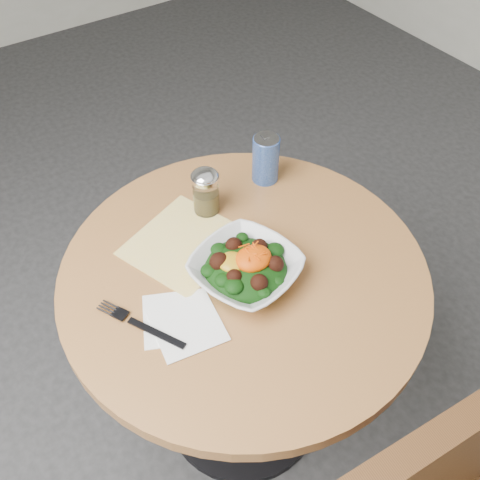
{
  "coord_description": "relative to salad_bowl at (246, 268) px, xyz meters",
  "views": [
    {
      "loc": [
        -0.47,
        -0.68,
        1.75
      ],
      "look_at": [
        0.01,
        0.04,
        0.81
      ],
      "focal_mm": 40.0,
      "sensor_mm": 36.0,
      "label": 1
    }
  ],
  "objects": [
    {
      "name": "cloth_napkin",
      "position": [
        -0.07,
        0.18,
        -0.03
      ],
      "size": [
        0.33,
        0.32,
        0.0
      ],
      "primitive_type": "cube",
      "rotation": [
        0.0,
        0.0,
        0.36
      ],
      "color": "#E0AE0B",
      "rests_on": "table"
    },
    {
      "name": "ground",
      "position": [
        0.01,
        0.02,
        -0.78
      ],
      "size": [
        6.0,
        6.0,
        0.0
      ],
      "primitive_type": "plane",
      "color": "#29292B",
      "rests_on": "ground"
    },
    {
      "name": "salad_bowl",
      "position": [
        0.0,
        0.0,
        0.0
      ],
      "size": [
        0.3,
        0.3,
        0.09
      ],
      "color": "silver",
      "rests_on": "table"
    },
    {
      "name": "fork",
      "position": [
        -0.28,
        0.02,
        -0.03
      ],
      "size": [
        0.12,
        0.22,
        0.0
      ],
      "color": "black",
      "rests_on": "table"
    },
    {
      "name": "paper_napkins",
      "position": [
        -0.19,
        -0.03,
        -0.03
      ],
      "size": [
        0.2,
        0.22,
        0.0
      ],
      "color": "white",
      "rests_on": "table"
    },
    {
      "name": "spice_shaker",
      "position": [
        0.05,
        0.25,
        0.03
      ],
      "size": [
        0.07,
        0.07,
        0.13
      ],
      "color": "silver",
      "rests_on": "table"
    },
    {
      "name": "table",
      "position": [
        0.01,
        0.02,
        -0.23
      ],
      "size": [
        0.9,
        0.9,
        0.75
      ],
      "color": "black",
      "rests_on": "ground"
    },
    {
      "name": "beverage_can",
      "position": [
        0.25,
        0.27,
        0.04
      ],
      "size": [
        0.07,
        0.07,
        0.14
      ],
      "color": "navy",
      "rests_on": "table"
    }
  ]
}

